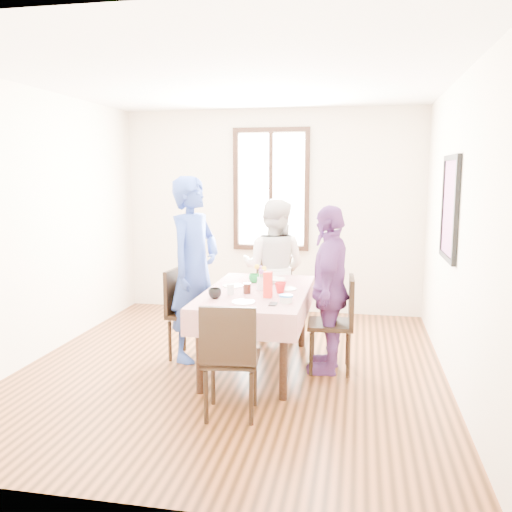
% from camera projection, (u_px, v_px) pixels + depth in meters
% --- Properties ---
extents(ground, '(4.50, 4.50, 0.00)m').
position_uv_depth(ground, '(233.00, 367.00, 5.22)').
color(ground, black).
rests_on(ground, ground).
extents(back_wall, '(4.00, 0.00, 4.00)m').
position_uv_depth(back_wall, '(271.00, 212.00, 7.20)').
color(back_wall, '#F1E1C5').
rests_on(back_wall, ground).
extents(right_wall, '(0.00, 4.50, 4.50)m').
position_uv_depth(right_wall, '(457.00, 233.00, 4.64)').
color(right_wall, '#F1E1C5').
rests_on(right_wall, ground).
extents(window_frame, '(1.02, 0.06, 1.62)m').
position_uv_depth(window_frame, '(271.00, 190.00, 7.13)').
color(window_frame, black).
rests_on(window_frame, back_wall).
extents(window_pane, '(0.90, 0.02, 1.50)m').
position_uv_depth(window_pane, '(271.00, 190.00, 7.14)').
color(window_pane, white).
rests_on(window_pane, back_wall).
extents(art_poster, '(0.04, 0.76, 0.96)m').
position_uv_depth(art_poster, '(450.00, 208.00, 4.90)').
color(art_poster, red).
rests_on(art_poster, right_wall).
extents(dining_table, '(0.84, 1.54, 0.75)m').
position_uv_depth(dining_table, '(257.00, 329.00, 5.17)').
color(dining_table, black).
rests_on(dining_table, ground).
extents(tablecloth, '(0.96, 1.66, 0.01)m').
position_uv_depth(tablecloth, '(257.00, 291.00, 5.11)').
color(tablecloth, '#62010C').
rests_on(tablecloth, dining_table).
extents(chair_left, '(0.46, 0.46, 0.91)m').
position_uv_depth(chair_left, '(192.00, 314.00, 5.43)').
color(chair_left, black).
rests_on(chair_left, ground).
extents(chair_right, '(0.44, 0.44, 0.91)m').
position_uv_depth(chair_right, '(330.00, 324.00, 5.07)').
color(chair_right, black).
rests_on(chair_right, ground).
extents(chair_far, '(0.49, 0.49, 0.91)m').
position_uv_depth(chair_far, '(274.00, 297.00, 6.18)').
color(chair_far, black).
rests_on(chair_far, ground).
extents(chair_near, '(0.46, 0.46, 0.91)m').
position_uv_depth(chair_near, '(231.00, 358.00, 4.13)').
color(chair_near, black).
rests_on(chair_near, ground).
extents(person_left, '(0.63, 0.77, 1.84)m').
position_uv_depth(person_left, '(193.00, 269.00, 5.35)').
color(person_left, '#294094').
rests_on(person_left, ground).
extents(person_far, '(0.86, 0.72, 1.58)m').
position_uv_depth(person_far, '(274.00, 268.00, 6.11)').
color(person_far, beige).
rests_on(person_far, ground).
extents(person_right, '(0.43, 0.94, 1.58)m').
position_uv_depth(person_right, '(329.00, 289.00, 5.02)').
color(person_right, '#5F3173').
rests_on(person_right, ground).
extents(mug_black, '(0.13, 0.13, 0.09)m').
position_uv_depth(mug_black, '(215.00, 293.00, 4.77)').
color(mug_black, black).
rests_on(mug_black, tablecloth).
extents(mug_flag, '(0.13, 0.13, 0.10)m').
position_uv_depth(mug_flag, '(280.00, 288.00, 4.98)').
color(mug_flag, red).
rests_on(mug_flag, tablecloth).
extents(mug_green, '(0.14, 0.14, 0.09)m').
position_uv_depth(mug_green, '(254.00, 278.00, 5.46)').
color(mug_green, '#0C7226').
rests_on(mug_green, tablecloth).
extents(serving_bowl, '(0.21, 0.21, 0.05)m').
position_uv_depth(serving_bowl, '(276.00, 281.00, 5.43)').
color(serving_bowl, white).
rests_on(serving_bowl, tablecloth).
extents(juice_carton, '(0.07, 0.07, 0.23)m').
position_uv_depth(juice_carton, '(268.00, 285.00, 4.80)').
color(juice_carton, red).
rests_on(juice_carton, tablecloth).
extents(butter_tub, '(0.11, 0.11, 0.06)m').
position_uv_depth(butter_tub, '(286.00, 299.00, 4.62)').
color(butter_tub, white).
rests_on(butter_tub, tablecloth).
extents(jam_jar, '(0.07, 0.07, 0.10)m').
position_uv_depth(jam_jar, '(247.00, 288.00, 4.96)').
color(jam_jar, black).
rests_on(jam_jar, tablecloth).
extents(drinking_glass, '(0.07, 0.07, 0.09)m').
position_uv_depth(drinking_glass, '(231.00, 289.00, 4.93)').
color(drinking_glass, silver).
rests_on(drinking_glass, tablecloth).
extents(smartphone, '(0.06, 0.13, 0.01)m').
position_uv_depth(smartphone, '(273.00, 304.00, 4.55)').
color(smartphone, black).
rests_on(smartphone, tablecloth).
extents(flower_vase, '(0.06, 0.06, 0.13)m').
position_uv_depth(flower_vase, '(260.00, 284.00, 5.11)').
color(flower_vase, silver).
rests_on(flower_vase, tablecloth).
extents(plate_left, '(0.20, 0.20, 0.01)m').
position_uv_depth(plate_left, '(233.00, 286.00, 5.28)').
color(plate_left, white).
rests_on(plate_left, tablecloth).
extents(plate_right, '(0.20, 0.20, 0.01)m').
position_uv_depth(plate_right, '(286.00, 289.00, 5.14)').
color(plate_right, white).
rests_on(plate_right, tablecloth).
extents(plate_far, '(0.20, 0.20, 0.01)m').
position_uv_depth(plate_far, '(270.00, 278.00, 5.69)').
color(plate_far, white).
rests_on(plate_far, tablecloth).
extents(plate_near, '(0.20, 0.20, 0.01)m').
position_uv_depth(plate_near, '(243.00, 302.00, 4.61)').
color(plate_near, white).
rests_on(plate_near, tablecloth).
extents(butter_lid, '(0.12, 0.12, 0.01)m').
position_uv_depth(butter_lid, '(286.00, 295.00, 4.62)').
color(butter_lid, blue).
rests_on(butter_lid, butter_tub).
extents(flower_bunch, '(0.09, 0.09, 0.10)m').
position_uv_depth(flower_bunch, '(261.00, 272.00, 5.09)').
color(flower_bunch, yellow).
rests_on(flower_bunch, flower_vase).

